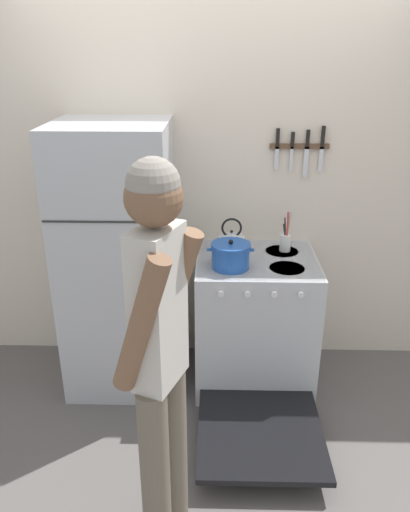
% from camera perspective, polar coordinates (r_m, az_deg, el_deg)
% --- Properties ---
extents(ground_plane, '(14.00, 14.00, 0.00)m').
position_cam_1_polar(ground_plane, '(3.88, 0.56, -10.47)').
color(ground_plane, '#5B5654').
extents(wall_back, '(10.00, 0.06, 2.55)m').
position_cam_1_polar(wall_back, '(3.38, 0.65, 8.18)').
color(wall_back, beige).
rests_on(wall_back, ground_plane).
extents(refrigerator, '(0.68, 0.69, 1.73)m').
position_cam_1_polar(refrigerator, '(3.23, -9.83, -0.58)').
color(refrigerator, '#B7BABF').
rests_on(refrigerator, ground_plane).
extents(stove_range, '(0.76, 1.38, 0.89)m').
position_cam_1_polar(stove_range, '(3.34, 5.70, -7.67)').
color(stove_range, silver).
rests_on(stove_range, ground_plane).
extents(dutch_oven_pot, '(0.28, 0.24, 0.18)m').
position_cam_1_polar(dutch_oven_pot, '(3.00, 2.94, 0.06)').
color(dutch_oven_pot, '#1E4C9E').
rests_on(dutch_oven_pot, stove_range).
extents(tea_kettle, '(0.22, 0.17, 0.22)m').
position_cam_1_polar(tea_kettle, '(3.26, 3.07, 1.72)').
color(tea_kettle, silver).
rests_on(tea_kettle, stove_range).
extents(utensil_jar, '(0.07, 0.07, 0.27)m').
position_cam_1_polar(utensil_jar, '(3.29, 9.17, 1.76)').
color(utensil_jar, silver).
rests_on(utensil_jar, stove_range).
extents(person, '(0.38, 0.43, 1.79)m').
position_cam_1_polar(person, '(2.03, -5.18, -10.58)').
color(person, '#6B6051').
rests_on(person, ground_plane).
extents(wall_knife_strip, '(0.38, 0.03, 0.33)m').
position_cam_1_polar(wall_knife_strip, '(3.31, 10.84, 12.33)').
color(wall_knife_strip, brown).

